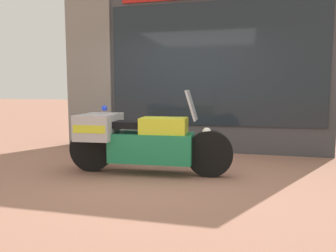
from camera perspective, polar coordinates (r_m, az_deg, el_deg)
ground_plane at (r=5.03m, az=0.26°, el=-8.27°), size 60.00×60.00×0.00m
shop_building at (r=6.92m, az=0.72°, el=10.05°), size 5.45×0.55×3.40m
window_display at (r=6.84m, az=7.79°, el=-0.53°), size 3.98×0.30×1.86m
paramedic_motorcycle at (r=4.98m, az=-5.44°, el=-2.19°), size 2.52×0.80×1.26m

